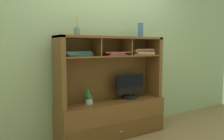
{
  "coord_description": "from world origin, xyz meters",
  "views": [
    {
      "loc": [
        -1.64,
        -2.69,
        1.26
      ],
      "look_at": [
        0.0,
        0.0,
        0.94
      ],
      "focal_mm": 36.55,
      "sensor_mm": 36.0,
      "label": 1
    }
  ],
  "objects": [
    {
      "name": "media_console",
      "position": [
        0.0,
        0.01,
        0.41
      ],
      "size": [
        1.57,
        0.47,
        1.4
      ],
      "color": "brown",
      "rests_on": "ground"
    },
    {
      "name": "floor_plane",
      "position": [
        0.0,
        0.0,
        -0.01
      ],
      "size": [
        6.0,
        6.0,
        0.02
      ],
      "primitive_type": "cube",
      "color": "olive",
      "rests_on": "ground"
    },
    {
      "name": "magazine_stack_centre",
      "position": [
        -0.5,
        0.03,
        1.17
      ],
      "size": [
        0.39,
        0.26,
        0.06
      ],
      "color": "#275181",
      "rests_on": "media_console"
    },
    {
      "name": "diffuser_bottle",
      "position": [
        -0.51,
        0.01,
        1.45
      ],
      "size": [
        0.08,
        0.08,
        0.25
      ],
      "color": "slate",
      "rests_on": "media_console"
    },
    {
      "name": "magazine_stack_left",
      "position": [
        0.03,
        -0.02,
        1.17
      ],
      "size": [
        0.39,
        0.27,
        0.05
      ],
      "color": "#AC2831",
      "rests_on": "media_console"
    },
    {
      "name": "ceramic_vase",
      "position": [
        0.51,
        0.02,
        1.5
      ],
      "size": [
        0.08,
        0.08,
        0.21
      ],
      "color": "#36648A",
      "rests_on": "media_console"
    },
    {
      "name": "potted_orchid",
      "position": [
        -0.35,
        0.03,
        0.58
      ],
      "size": [
        0.11,
        0.11,
        0.2
      ],
      "color": "beige",
      "rests_on": "media_console"
    },
    {
      "name": "magazine_stack_right",
      "position": [
        0.48,
        -0.04,
        1.18
      ],
      "size": [
        0.39,
        0.24,
        0.09
      ],
      "color": "slate",
      "rests_on": "media_console"
    },
    {
      "name": "back_wall",
      "position": [
        0.0,
        0.25,
        1.4
      ],
      "size": [
        6.0,
        0.02,
        2.8
      ],
      "primitive_type": "cube",
      "color": "#9BB181",
      "rests_on": "ground"
    },
    {
      "name": "tv_monitor",
      "position": [
        0.31,
        -0.0,
        0.66
      ],
      "size": [
        0.48,
        0.21,
        0.36
      ],
      "color": "black",
      "rests_on": "media_console"
    }
  ]
}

